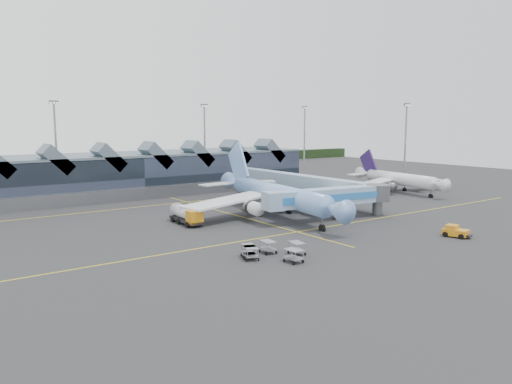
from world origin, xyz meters
TOP-DOWN VIEW (x-y plane):
  - ground at (0.00, 0.00)m, footprint 260.00×260.00m
  - taxi_stripes at (0.00, 10.00)m, footprint 120.00×60.00m
  - tree_line_far at (0.00, 110.00)m, footprint 260.00×4.00m
  - terminal at (-5.07, 47.35)m, footprint 90.00×22.25m
  - light_masts at (21.00, 62.80)m, footprint 132.40×42.56m
  - main_airliner at (5.91, 5.42)m, footprint 35.97×41.77m
  - regional_jet at (48.99, 12.08)m, footprint 26.79×29.49m
  - jet_bridge at (12.30, -4.26)m, footprint 25.26×7.44m
  - fuel_truck at (-11.03, 7.79)m, footprint 2.92×9.17m
  - pushback_tug at (16.93, -24.22)m, footprint 3.12×4.22m
  - baggage_carts at (-12.09, -17.22)m, footprint 8.32×7.69m

SIDE VIEW (x-z plane):
  - ground at x=0.00m, z-range 0.00..0.00m
  - taxi_stripes at x=0.00m, z-range 0.00..0.01m
  - pushback_tug at x=16.93m, z-range -0.09..1.64m
  - baggage_carts at x=-12.09m, z-range 0.10..1.70m
  - fuel_truck at x=-11.03m, z-range 0.19..3.25m
  - tree_line_far at x=0.00m, z-range 0.00..4.00m
  - regional_jet at x=48.99m, z-range -1.85..8.27m
  - jet_bridge at x=12.30m, z-range 1.08..6.78m
  - main_airliner at x=5.91m, z-range -2.77..10.67m
  - terminal at x=-5.07m, z-range -1.38..11.14m
  - light_masts at x=21.00m, z-range 1.26..23.71m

